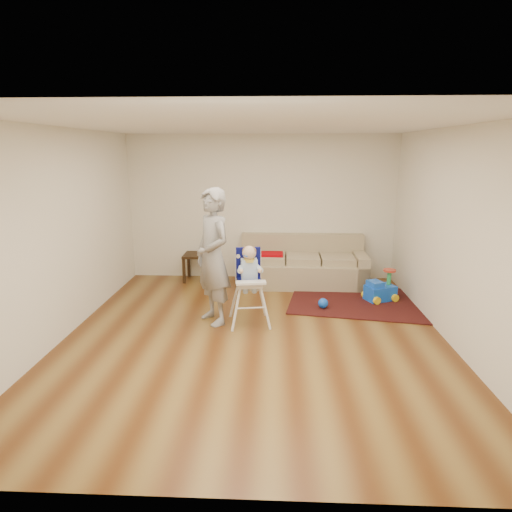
{
  "coord_description": "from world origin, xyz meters",
  "views": [
    {
      "loc": [
        0.25,
        -5.27,
        2.41
      ],
      "look_at": [
        0.0,
        0.4,
        1.0
      ],
      "focal_mm": 30.0,
      "sensor_mm": 36.0,
      "label": 1
    }
  ],
  "objects_px": {
    "adult": "(213,257)",
    "ride_on_toy": "(381,285)",
    "sofa": "(302,261)",
    "toy_ball": "(323,303)",
    "side_table": "(198,267)",
    "high_chair": "(249,286)"
  },
  "relations": [
    {
      "from": "ride_on_toy",
      "to": "high_chair",
      "type": "relative_size",
      "value": 0.44
    },
    {
      "from": "toy_ball",
      "to": "high_chair",
      "type": "distance_m",
      "value": 1.34
    },
    {
      "from": "sofa",
      "to": "adult",
      "type": "distance_m",
      "value": 2.34
    },
    {
      "from": "adult",
      "to": "sofa",
      "type": "bearing_deg",
      "value": 106.96
    },
    {
      "from": "toy_ball",
      "to": "adult",
      "type": "bearing_deg",
      "value": -160.81
    },
    {
      "from": "sofa",
      "to": "toy_ball",
      "type": "relative_size",
      "value": 14.69
    },
    {
      "from": "side_table",
      "to": "toy_ball",
      "type": "xyz_separation_m",
      "value": [
        2.21,
        -1.45,
        -0.16
      ]
    },
    {
      "from": "side_table",
      "to": "adult",
      "type": "height_order",
      "value": "adult"
    },
    {
      "from": "sofa",
      "to": "ride_on_toy",
      "type": "xyz_separation_m",
      "value": [
        1.23,
        -0.84,
        -0.17
      ]
    },
    {
      "from": "sofa",
      "to": "adult",
      "type": "xyz_separation_m",
      "value": [
        -1.37,
        -1.83,
        0.52
      ]
    },
    {
      "from": "sofa",
      "to": "toy_ball",
      "type": "bearing_deg",
      "value": -77.62
    },
    {
      "from": "adult",
      "to": "ride_on_toy",
      "type": "bearing_deg",
      "value": 74.7
    },
    {
      "from": "side_table",
      "to": "high_chair",
      "type": "height_order",
      "value": "high_chair"
    },
    {
      "from": "side_table",
      "to": "toy_ball",
      "type": "relative_size",
      "value": 3.25
    },
    {
      "from": "toy_ball",
      "to": "high_chair",
      "type": "xyz_separation_m",
      "value": [
        -1.11,
        -0.6,
        0.45
      ]
    },
    {
      "from": "high_chair",
      "to": "toy_ball",
      "type": "bearing_deg",
      "value": 19.5
    },
    {
      "from": "side_table",
      "to": "ride_on_toy",
      "type": "bearing_deg",
      "value": -17.92
    },
    {
      "from": "ride_on_toy",
      "to": "high_chair",
      "type": "bearing_deg",
      "value": -176.87
    },
    {
      "from": "toy_ball",
      "to": "ride_on_toy",
      "type": "bearing_deg",
      "value": 23.51
    },
    {
      "from": "side_table",
      "to": "adult",
      "type": "relative_size",
      "value": 0.26
    },
    {
      "from": "ride_on_toy",
      "to": "adult",
      "type": "relative_size",
      "value": 0.26
    },
    {
      "from": "ride_on_toy",
      "to": "adult",
      "type": "distance_m",
      "value": 2.86
    }
  ]
}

